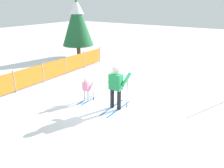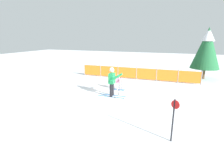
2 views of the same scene
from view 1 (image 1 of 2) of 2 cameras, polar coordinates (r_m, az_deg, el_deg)
ground_plane at (r=8.44m, az=2.15°, el=-5.99°), size 60.00×60.00×0.00m
skier_adult at (r=7.95m, az=1.09°, el=0.23°), size 1.60×0.71×1.69m
skier_child at (r=8.77m, az=-6.73°, el=-0.97°), size 0.94×0.50×0.99m
safety_fence at (r=11.34m, az=-17.62°, el=2.87°), size 9.48×0.18×1.02m
conifer_far at (r=15.97m, az=-9.11°, el=15.85°), size 2.19×2.19×4.08m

